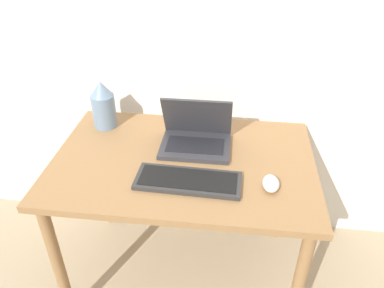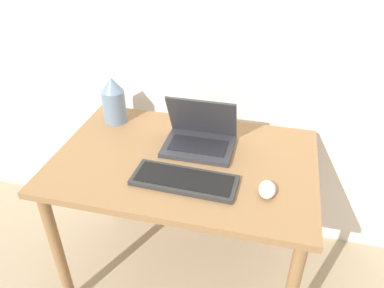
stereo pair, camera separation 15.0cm
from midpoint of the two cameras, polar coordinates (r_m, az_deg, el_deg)
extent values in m
cube|color=white|center=(1.76, 5.01, 20.08)|extent=(6.00, 0.05, 2.50)
cube|color=olive|center=(1.60, 1.49, -2.72)|extent=(1.11, 0.73, 0.03)
cylinder|color=olive|center=(1.79, -17.45, -15.53)|extent=(0.05, 0.05, 0.70)
cylinder|color=olive|center=(2.19, -9.74, -3.81)|extent=(0.05, 0.05, 0.70)
cylinder|color=olive|center=(2.06, 17.11, -7.72)|extent=(0.05, 0.05, 0.70)
cube|color=#333338|center=(1.65, 3.63, -0.41)|extent=(0.30, 0.23, 0.02)
cube|color=black|center=(1.64, 3.57, -0.29)|extent=(0.25, 0.13, 0.00)
cube|color=#333338|center=(1.65, 4.17, 4.01)|extent=(0.30, 0.11, 0.21)
cube|color=black|center=(1.65, 4.24, 4.32)|extent=(0.27, 0.08, 0.18)
cube|color=#2D2D2D|center=(1.46, 1.79, -5.66)|extent=(0.42, 0.17, 0.02)
cube|color=black|center=(1.45, 1.79, -5.35)|extent=(0.38, 0.14, 0.00)
ellipsoid|color=silver|center=(1.45, 14.34, -6.83)|extent=(0.06, 0.10, 0.04)
cylinder|color=slate|center=(1.85, -9.49, 5.64)|extent=(0.11, 0.11, 0.16)
cone|color=slate|center=(1.80, -9.83, 8.92)|extent=(0.11, 0.11, 0.07)
camera|label=1|loc=(0.08, -87.14, 1.90)|focal=35.00mm
camera|label=2|loc=(0.08, 92.86, -1.90)|focal=35.00mm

